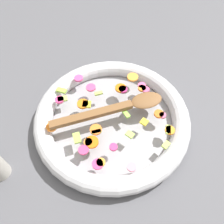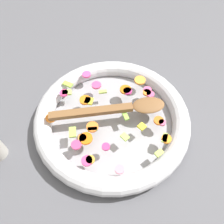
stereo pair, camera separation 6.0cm
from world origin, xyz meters
TOP-DOWN VIEW (x-y plane):
  - ground_plane at (0.00, 0.00)m, footprint 4.00×4.00m
  - skillet at (0.00, 0.00)m, footprint 0.44×0.44m
  - chopped_vegetables at (0.00, 0.01)m, footprint 0.35×0.33m
  - wooden_spoon at (-0.00, -0.02)m, footprint 0.09×0.32m

SIDE VIEW (x-z plane):
  - ground_plane at x=0.00m, z-range 0.00..0.00m
  - skillet at x=0.00m, z-range 0.00..0.05m
  - chopped_vegetables at x=0.00m, z-range 0.05..0.06m
  - wooden_spoon at x=0.00m, z-range 0.06..0.07m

